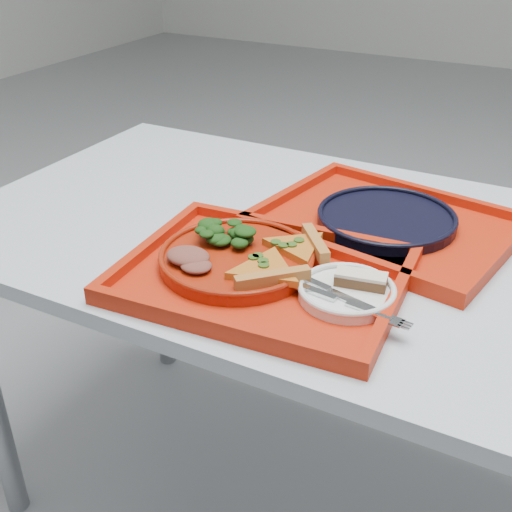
% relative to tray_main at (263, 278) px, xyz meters
% --- Properties ---
extents(table, '(1.60, 0.80, 0.75)m').
position_rel_tray_main_xyz_m(table, '(0.12, 0.19, -0.08)').
color(table, silver).
rests_on(table, ground).
extents(tray_main, '(0.47, 0.38, 0.01)m').
position_rel_tray_main_xyz_m(tray_main, '(0.00, 0.00, 0.00)').
color(tray_main, '#B92109').
rests_on(tray_main, table).
extents(tray_far, '(0.50, 0.42, 0.01)m').
position_rel_tray_main_xyz_m(tray_far, '(0.12, 0.28, 0.00)').
color(tray_far, '#B92109').
rests_on(tray_far, table).
extents(dinner_plate, '(0.26, 0.26, 0.02)m').
position_rel_tray_main_xyz_m(dinner_plate, '(-0.06, 0.01, 0.02)').
color(dinner_plate, maroon).
rests_on(dinner_plate, tray_main).
extents(side_plate, '(0.15, 0.15, 0.01)m').
position_rel_tray_main_xyz_m(side_plate, '(0.15, 0.00, 0.01)').
color(side_plate, white).
rests_on(side_plate, tray_main).
extents(navy_plate, '(0.26, 0.26, 0.02)m').
position_rel_tray_main_xyz_m(navy_plate, '(0.12, 0.28, 0.01)').
color(navy_plate, black).
rests_on(navy_plate, tray_far).
extents(pizza_slice_a, '(0.18, 0.18, 0.02)m').
position_rel_tray_main_xyz_m(pizza_slice_a, '(0.01, -0.02, 0.03)').
color(pizza_slice_a, orange).
rests_on(pizza_slice_a, dinner_plate).
extents(pizza_slice_b, '(0.17, 0.16, 0.02)m').
position_rel_tray_main_xyz_m(pizza_slice_b, '(0.03, 0.08, 0.03)').
color(pizza_slice_b, orange).
rests_on(pizza_slice_b, dinner_plate).
extents(salad_heap, '(0.09, 0.08, 0.04)m').
position_rel_tray_main_xyz_m(salad_heap, '(-0.10, 0.05, 0.05)').
color(salad_heap, black).
rests_on(salad_heap, dinner_plate).
extents(meat_portion, '(0.08, 0.06, 0.02)m').
position_rel_tray_main_xyz_m(meat_portion, '(-0.11, -0.05, 0.04)').
color(meat_portion, brown).
rests_on(meat_portion, dinner_plate).
extents(dessert_bar, '(0.08, 0.05, 0.02)m').
position_rel_tray_main_xyz_m(dessert_bar, '(0.16, 0.02, 0.03)').
color(dessert_bar, '#4C2819').
rests_on(dessert_bar, side_plate).
extents(knife, '(0.18, 0.06, 0.01)m').
position_rel_tray_main_xyz_m(knife, '(0.14, -0.02, 0.02)').
color(knife, silver).
rests_on(knife, side_plate).
extents(fork, '(0.19, 0.05, 0.01)m').
position_rel_tray_main_xyz_m(fork, '(0.16, -0.04, 0.02)').
color(fork, silver).
rests_on(fork, side_plate).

